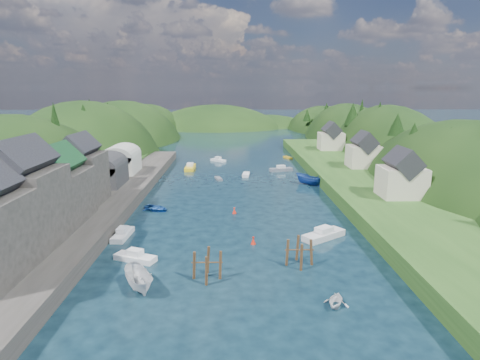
{
  "coord_description": "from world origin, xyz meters",
  "views": [
    {
      "loc": [
        -1.46,
        -42.87,
        20.28
      ],
      "look_at": [
        0.0,
        28.0,
        4.0
      ],
      "focal_mm": 30.0,
      "sensor_mm": 36.0,
      "label": 1
    }
  ],
  "objects_px": {
    "channel_buoy_near": "(253,241)",
    "channel_buoy_far": "(234,211)",
    "piling_cluster_far": "(299,254)",
    "piling_cluster_near": "(207,267)"
  },
  "relations": [
    {
      "from": "piling_cluster_near",
      "to": "channel_buoy_far",
      "type": "relative_size",
      "value": 3.45
    },
    {
      "from": "channel_buoy_near",
      "to": "piling_cluster_far",
      "type": "bearing_deg",
      "value": -52.28
    },
    {
      "from": "channel_buoy_near",
      "to": "channel_buoy_far",
      "type": "height_order",
      "value": "same"
    },
    {
      "from": "piling_cluster_near",
      "to": "channel_buoy_near",
      "type": "relative_size",
      "value": 3.45
    },
    {
      "from": "piling_cluster_far",
      "to": "channel_buoy_far",
      "type": "height_order",
      "value": "piling_cluster_far"
    },
    {
      "from": "channel_buoy_near",
      "to": "channel_buoy_far",
      "type": "distance_m",
      "value": 13.65
    },
    {
      "from": "piling_cluster_near",
      "to": "channel_buoy_far",
      "type": "distance_m",
      "value": 23.47
    },
    {
      "from": "channel_buoy_near",
      "to": "channel_buoy_far",
      "type": "relative_size",
      "value": 1.0
    },
    {
      "from": "piling_cluster_far",
      "to": "channel_buoy_near",
      "type": "relative_size",
      "value": 3.42
    },
    {
      "from": "piling_cluster_near",
      "to": "channel_buoy_near",
      "type": "bearing_deg",
      "value": 60.65
    }
  ]
}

